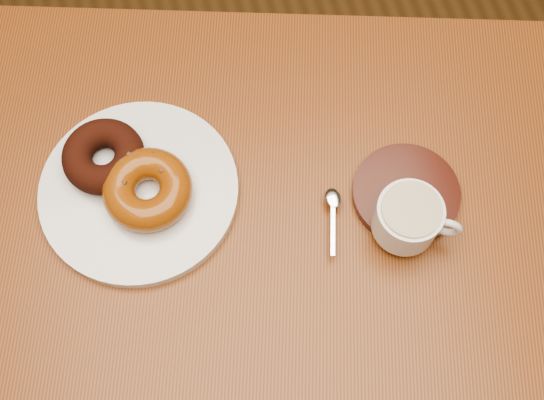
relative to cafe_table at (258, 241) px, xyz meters
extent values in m
plane|color=#53371A|center=(-0.11, 0.03, -0.63)|extent=(6.00, 6.00, 0.00)
cube|color=brown|center=(0.00, 0.00, 0.11)|extent=(0.93, 0.79, 0.03)
cylinder|color=#473414|center=(-0.28, 0.35, -0.27)|extent=(0.04, 0.04, 0.72)
cylinder|color=#473414|center=(0.42, 0.16, -0.27)|extent=(0.04, 0.04, 0.72)
cylinder|color=silver|center=(-0.14, 0.05, 0.13)|extent=(0.35, 0.35, 0.02)
torus|color=black|center=(-0.17, 0.10, 0.15)|extent=(0.12, 0.12, 0.04)
torus|color=#85420E|center=(-0.13, 0.04, 0.16)|extent=(0.13, 0.13, 0.04)
cube|color=#482B18|center=(-0.09, 0.04, 0.17)|extent=(0.01, 0.00, 0.00)
cube|color=#482B18|center=(-0.09, 0.06, 0.17)|extent=(0.01, 0.01, 0.00)
cube|color=#482B18|center=(-0.10, 0.07, 0.17)|extent=(0.01, 0.01, 0.00)
cube|color=#482B18|center=(-0.12, 0.07, 0.17)|extent=(0.01, 0.01, 0.00)
cube|color=#482B18|center=(-0.13, 0.07, 0.17)|extent=(0.01, 0.01, 0.00)
cube|color=#482B18|center=(-0.15, 0.07, 0.17)|extent=(0.01, 0.01, 0.00)
cube|color=#482B18|center=(-0.16, 0.06, 0.17)|extent=(0.01, 0.01, 0.00)
cube|color=#482B18|center=(-0.16, 0.04, 0.17)|extent=(0.01, 0.00, 0.00)
cube|color=#482B18|center=(-0.16, 0.03, 0.17)|extent=(0.01, 0.01, 0.00)
cube|color=#482B18|center=(-0.15, 0.01, 0.17)|extent=(0.01, 0.01, 0.00)
cube|color=#482B18|center=(-0.13, 0.01, 0.17)|extent=(0.01, 0.01, 0.00)
cube|color=#482B18|center=(-0.12, 0.01, 0.17)|extent=(0.01, 0.01, 0.00)
cube|color=#482B18|center=(-0.10, 0.01, 0.17)|extent=(0.01, 0.01, 0.00)
cube|color=#482B18|center=(-0.09, 0.03, 0.17)|extent=(0.01, 0.01, 0.00)
cylinder|color=#320D06|center=(0.19, -0.02, 0.13)|extent=(0.18, 0.18, 0.01)
cylinder|color=silver|center=(0.17, -0.07, 0.16)|extent=(0.08, 0.08, 0.05)
cylinder|color=brown|center=(0.17, -0.07, 0.19)|extent=(0.07, 0.07, 0.00)
torus|color=silver|center=(0.21, -0.09, 0.16)|extent=(0.04, 0.03, 0.04)
ellipsoid|color=silver|center=(0.09, -0.01, 0.14)|extent=(0.02, 0.03, 0.01)
cube|color=silver|center=(0.08, -0.05, 0.14)|extent=(0.02, 0.07, 0.00)
camera|label=1|loc=(-0.05, -0.31, 0.91)|focal=45.00mm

